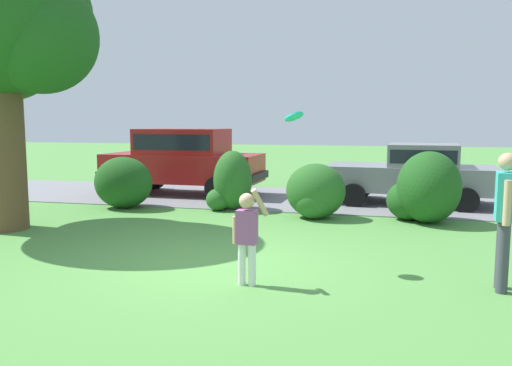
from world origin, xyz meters
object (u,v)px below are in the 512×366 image
(child_thrower, at_px, (247,231))
(adult_onlooker, at_px, (505,214))
(parked_sedan, at_px, (414,172))
(frisbee, at_px, (294,117))
(parked_suv, at_px, (183,158))
(oak_tree_large, at_px, (2,28))

(child_thrower, bearing_deg, adult_onlooker, 10.26)
(parked_sedan, distance_m, frisbee, 6.88)
(parked_sedan, relative_size, parked_suv, 0.95)
(child_thrower, height_order, frisbee, frisbee)
(oak_tree_large, bearing_deg, parked_suv, 73.71)
(parked_suv, height_order, adult_onlooker, parked_suv)
(parked_sedan, distance_m, adult_onlooker, 6.92)
(child_thrower, bearing_deg, parked_sedan, 71.91)
(frisbee, relative_size, adult_onlooker, 0.17)
(parked_suv, distance_m, adult_onlooker, 10.07)
(parked_suv, xyz_separation_m, frisbee, (4.42, -6.65, 1.11))
(parked_sedan, height_order, adult_onlooker, adult_onlooker)
(child_thrower, relative_size, adult_onlooker, 0.74)
(frisbee, height_order, adult_onlooker, frisbee)
(parked_suv, xyz_separation_m, adult_onlooker, (7.15, -7.08, -0.09))
(parked_suv, relative_size, adult_onlooker, 2.72)
(parked_sedan, distance_m, parked_suv, 6.43)
(oak_tree_large, xyz_separation_m, adult_onlooker, (8.69, -1.83, -2.93))
(frisbee, bearing_deg, parked_sedan, 72.69)
(parked_suv, xyz_separation_m, child_thrower, (3.99, -7.65, -0.36))
(frisbee, bearing_deg, oak_tree_large, 166.85)
(oak_tree_large, bearing_deg, frisbee, -13.15)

